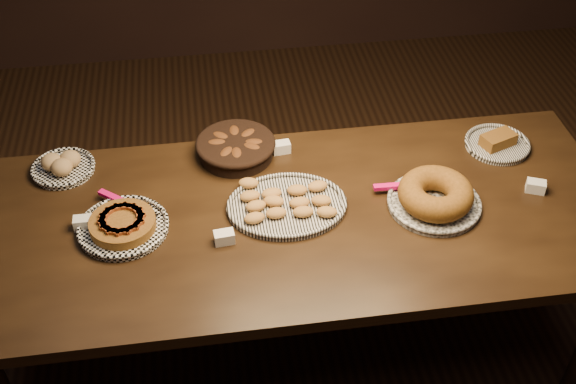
{
  "coord_description": "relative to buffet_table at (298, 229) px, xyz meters",
  "views": [
    {
      "loc": [
        -0.31,
        -1.91,
        2.54
      ],
      "look_at": [
        -0.03,
        0.05,
        0.82
      ],
      "focal_mm": 45.0,
      "sensor_mm": 36.0,
      "label": 1
    }
  ],
  "objects": [
    {
      "name": "loaf_plate",
      "position": [
        0.86,
        0.29,
        0.09
      ],
      "size": [
        0.26,
        0.26,
        0.06
      ],
      "rotation": [
        0.0,
        0.0,
        0.36
      ],
      "color": "black",
      "rests_on": "buffet_table"
    },
    {
      "name": "madeleine_platter",
      "position": [
        -0.04,
        0.04,
        0.09
      ],
      "size": [
        0.44,
        0.36,
        0.05
      ],
      "rotation": [
        0.0,
        0.0,
        -0.09
      ],
      "color": "black",
      "rests_on": "buffet_table"
    },
    {
      "name": "apple_tart_plate",
      "position": [
        -0.63,
        0.01,
        0.1
      ],
      "size": [
        0.33,
        0.36,
        0.06
      ],
      "rotation": [
        0.0,
        0.0,
        0.09
      ],
      "color": "white",
      "rests_on": "buffet_table"
    },
    {
      "name": "ground",
      "position": [
        0.0,
        0.0,
        -0.68
      ],
      "size": [
        5.0,
        5.0,
        0.0
      ],
      "primitive_type": "plane",
      "color": "black",
      "rests_on": "ground"
    },
    {
      "name": "croissant_basket",
      "position": [
        -0.19,
        0.38,
        0.12
      ],
      "size": [
        0.32,
        0.32,
        0.08
      ],
      "rotation": [
        0.0,
        0.0,
        -0.06
      ],
      "color": "black",
      "rests_on": "buffet_table"
    },
    {
      "name": "bundt_cake_plate",
      "position": [
        0.5,
        -0.02,
        0.12
      ],
      "size": [
        0.38,
        0.35,
        0.11
      ],
      "rotation": [
        0.0,
        0.0,
        -0.2
      ],
      "color": "black",
      "rests_on": "buffet_table"
    },
    {
      "name": "tent_cards",
      "position": [
        0.05,
        0.06,
        0.1
      ],
      "size": [
        1.75,
        0.53,
        0.04
      ],
      "color": "white",
      "rests_on": "buffet_table"
    },
    {
      "name": "bread_roll_plate",
      "position": [
        -0.87,
        0.38,
        0.1
      ],
      "size": [
        0.25,
        0.25,
        0.08
      ],
      "rotation": [
        0.0,
        0.0,
        0.1
      ],
      "color": "white",
      "rests_on": "buffet_table"
    },
    {
      "name": "buffet_table",
      "position": [
        0.0,
        0.0,
        0.0
      ],
      "size": [
        2.4,
        1.0,
        0.75
      ],
      "color": "black",
      "rests_on": "ground"
    }
  ]
}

